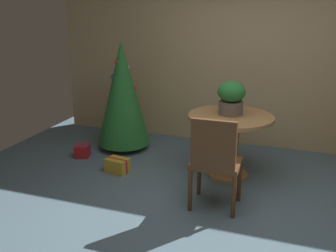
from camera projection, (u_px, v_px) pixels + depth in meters
name	position (u px, v px, depth m)	size (l,w,h in m)	color
ground_plane	(220.00, 218.00, 3.62)	(6.60, 6.60, 0.00)	slate
back_wall_panel	(256.00, 56.00, 5.21)	(6.00, 0.10, 2.60)	tan
round_dining_table	(230.00, 135.00, 4.37)	(0.98, 0.98, 0.76)	#B27F4C
flower_vase	(231.00, 97.00, 4.28)	(0.32, 0.32, 0.39)	#665B51
wooden_chair_near	(215.00, 159.00, 3.63)	(0.48, 0.40, 0.97)	brown
holiday_tree	(123.00, 94.00, 5.20)	(0.74, 0.74, 1.53)	brown
gift_box_gold	(118.00, 165.00, 4.61)	(0.30, 0.23, 0.18)	gold
gift_box_red	(83.00, 151.00, 5.08)	(0.22, 0.22, 0.17)	red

